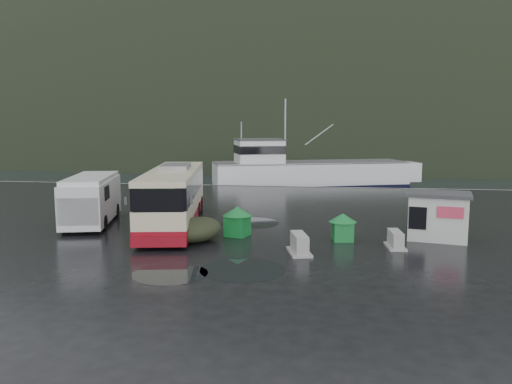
# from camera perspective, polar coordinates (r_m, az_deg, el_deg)

# --- Properties ---
(ground) EXTENTS (160.00, 160.00, 0.00)m
(ground) POSITION_cam_1_polar(r_m,az_deg,el_deg) (25.83, -6.75, -4.72)
(ground) COLOR black
(ground) RESTS_ON ground
(harbor_water) EXTENTS (300.00, 180.00, 0.02)m
(harbor_water) POSITION_cam_1_polar(r_m,az_deg,el_deg) (134.64, 5.33, 5.37)
(harbor_water) COLOR black
(harbor_water) RESTS_ON ground
(quay_edge) EXTENTS (160.00, 0.60, 1.50)m
(quay_edge) POSITION_cam_1_polar(r_m,az_deg,el_deg) (45.19, -0.27, 0.70)
(quay_edge) COLOR #999993
(quay_edge) RESTS_ON ground
(headland) EXTENTS (780.00, 540.00, 570.00)m
(headland) POSITION_cam_1_polar(r_m,az_deg,el_deg) (274.45, 8.87, 6.52)
(headland) COLOR black
(headland) RESTS_ON ground
(coach_bus) EXTENTS (5.06, 12.10, 3.32)m
(coach_bus) POSITION_cam_1_polar(r_m,az_deg,el_deg) (28.14, -9.29, -3.73)
(coach_bus) COLOR beige
(coach_bus) RESTS_ON ground
(white_van) EXTENTS (3.77, 6.88, 2.73)m
(white_van) POSITION_cam_1_polar(r_m,az_deg,el_deg) (29.59, -18.14, -3.46)
(white_van) COLOR silver
(white_van) RESTS_ON ground
(waste_bin_left) EXTENTS (1.33, 1.33, 1.49)m
(waste_bin_left) POSITION_cam_1_polar(r_m,az_deg,el_deg) (25.14, -2.14, -5.02)
(waste_bin_left) COLOR #14722D
(waste_bin_left) RESTS_ON ground
(waste_bin_right) EXTENTS (1.10, 1.10, 1.33)m
(waste_bin_right) POSITION_cam_1_polar(r_m,az_deg,el_deg) (24.45, 9.83, -5.49)
(waste_bin_right) COLOR #14722D
(waste_bin_right) RESTS_ON ground
(dome_tent) EXTENTS (2.99, 3.46, 1.14)m
(dome_tent) POSITION_cam_1_polar(r_m,az_deg,el_deg) (24.17, -6.74, -5.59)
(dome_tent) COLOR #282E1B
(dome_tent) RESTS_ON ground
(ticket_kiosk) EXTENTS (3.35, 2.81, 2.30)m
(ticket_kiosk) POSITION_cam_1_polar(r_m,az_deg,el_deg) (25.96, 19.96, -5.08)
(ticket_kiosk) COLOR #BCBCB7
(ticket_kiosk) RESTS_ON ground
(jersey_barrier_a) EXTENTS (1.26, 1.89, 0.86)m
(jersey_barrier_a) POSITION_cam_1_polar(r_m,az_deg,el_deg) (21.87, 4.97, -6.99)
(jersey_barrier_a) COLOR #999993
(jersey_barrier_a) RESTS_ON ground
(jersey_barrier_b) EXTENTS (0.89, 1.59, 0.77)m
(jersey_barrier_b) POSITION_cam_1_polar(r_m,az_deg,el_deg) (23.62, 15.62, -6.14)
(jersey_barrier_b) COLOR #999993
(jersey_barrier_b) RESTS_ON ground
(fishing_trawler) EXTENTS (23.73, 12.54, 9.34)m
(fishing_trawler) POSITION_cam_1_polar(r_m,az_deg,el_deg) (51.77, 6.20, 1.56)
(fishing_trawler) COLOR silver
(fishing_trawler) RESTS_ON ground
(puddles) EXTENTS (5.68, 13.16, 0.01)m
(puddles) POSITION_cam_1_polar(r_m,az_deg,el_deg) (22.56, -3.03, -6.50)
(puddles) COLOR black
(puddles) RESTS_ON ground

